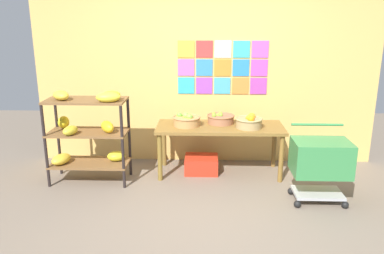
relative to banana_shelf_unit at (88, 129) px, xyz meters
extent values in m
plane|color=#756657|center=(1.44, -1.00, -0.69)|extent=(9.62, 9.62, 0.00)
cube|color=#DCAD5A|center=(1.44, 0.84, 0.61)|extent=(4.74, 0.06, 2.61)
cube|color=yellow|center=(1.18, 0.80, 0.91)|extent=(0.23, 0.01, 0.23)
cube|color=#E43937|center=(1.43, 0.80, 0.91)|extent=(0.23, 0.01, 0.23)
cube|color=silver|center=(1.68, 0.80, 0.91)|extent=(0.23, 0.01, 0.23)
cube|color=teal|center=(1.93, 0.80, 0.91)|extent=(0.23, 0.01, 0.23)
cube|color=#B14DB7|center=(2.18, 0.80, 0.91)|extent=(0.23, 0.01, 0.23)
cube|color=#AE5AAF|center=(1.18, 0.80, 0.66)|extent=(0.23, 0.01, 0.23)
cube|color=teal|center=(1.43, 0.80, 0.66)|extent=(0.23, 0.01, 0.23)
cube|color=orange|center=(1.68, 0.80, 0.66)|extent=(0.23, 0.01, 0.23)
cube|color=#2679C0|center=(1.93, 0.80, 0.66)|extent=(0.23, 0.01, 0.23)
cube|color=#B245B1|center=(2.18, 0.80, 0.66)|extent=(0.23, 0.01, 0.23)
cube|color=#2EA8BF|center=(1.18, 0.80, 0.41)|extent=(0.23, 0.01, 0.23)
cube|color=purple|center=(1.43, 0.80, 0.41)|extent=(0.23, 0.01, 0.23)
cube|color=teal|center=(1.68, 0.80, 0.41)|extent=(0.23, 0.01, 0.23)
cube|color=orange|center=(1.93, 0.80, 0.41)|extent=(0.23, 0.01, 0.23)
cube|color=#A63FA4|center=(2.18, 0.80, 0.41)|extent=(0.23, 0.01, 0.23)
cylinder|color=black|center=(-0.47, -0.19, -0.16)|extent=(0.04, 0.04, 1.06)
cylinder|color=black|center=(0.46, -0.19, -0.16)|extent=(0.04, 0.04, 1.06)
cylinder|color=black|center=(-0.47, 0.23, -0.16)|extent=(0.04, 0.04, 1.06)
cylinder|color=black|center=(0.46, 0.23, -0.16)|extent=(0.04, 0.04, 1.06)
cube|color=brown|center=(-0.01, 0.02, -0.46)|extent=(0.97, 0.45, 0.03)
ellipsoid|color=yellow|center=(-0.35, -0.06, -0.38)|extent=(0.27, 0.33, 0.13)
ellipsoid|color=yellow|center=(0.32, 0.08, -0.38)|extent=(0.26, 0.22, 0.12)
cube|color=brown|center=(-0.01, 0.02, -0.05)|extent=(0.97, 0.45, 0.02)
ellipsoid|color=yellow|center=(0.25, -0.02, 0.03)|extent=(0.25, 0.27, 0.15)
ellipsoid|color=gold|center=(-0.17, -0.13, 0.02)|extent=(0.20, 0.26, 0.11)
ellipsoid|color=yellow|center=(-0.36, 0.17, 0.04)|extent=(0.17, 0.22, 0.15)
cube|color=brown|center=(-0.01, 0.02, 0.35)|extent=(0.97, 0.45, 0.02)
ellipsoid|color=yellow|center=(0.32, -0.06, 0.43)|extent=(0.30, 0.31, 0.12)
ellipsoid|color=gold|center=(-0.29, -0.03, 0.42)|extent=(0.30, 0.31, 0.11)
ellipsoid|color=yellow|center=(0.31, -0.13, 0.42)|extent=(0.31, 0.20, 0.12)
cube|color=brown|center=(1.64, 0.32, -0.06)|extent=(1.65, 0.64, 0.04)
cylinder|color=olive|center=(0.88, 0.06, -0.38)|extent=(0.06, 0.06, 0.62)
cylinder|color=brown|center=(2.40, 0.06, -0.38)|extent=(0.06, 0.06, 0.62)
cylinder|color=brown|center=(0.88, 0.58, -0.38)|extent=(0.06, 0.06, 0.62)
cylinder|color=brown|center=(2.40, 0.58, -0.38)|extent=(0.06, 0.06, 0.62)
cylinder|color=tan|center=(2.00, 0.24, 0.02)|extent=(0.32, 0.32, 0.12)
torus|color=tan|center=(2.00, 0.24, 0.08)|extent=(0.35, 0.35, 0.02)
sphere|color=orange|center=(2.05, 0.33, 0.09)|extent=(0.10, 0.10, 0.10)
sphere|color=orange|center=(2.00, 0.24, 0.09)|extent=(0.09, 0.09, 0.09)
sphere|color=orange|center=(2.03, 0.23, 0.09)|extent=(0.09, 0.09, 0.09)
sphere|color=orange|center=(2.02, 0.16, 0.10)|extent=(0.08, 0.08, 0.08)
cylinder|color=#B6844B|center=(1.20, 0.31, 0.02)|extent=(0.34, 0.34, 0.11)
torus|color=#B47D4A|center=(1.20, 0.31, 0.08)|extent=(0.36, 0.36, 0.02)
sphere|color=#7EB536|center=(1.22, 0.34, 0.08)|extent=(0.07, 0.07, 0.07)
sphere|color=#7FBE46|center=(1.19, 0.31, 0.10)|extent=(0.09, 0.09, 0.09)
sphere|color=#68B138|center=(1.11, 0.38, 0.09)|extent=(0.08, 0.08, 0.08)
sphere|color=#7DAD3E|center=(1.24, 0.28, 0.09)|extent=(0.09, 0.09, 0.09)
cylinder|color=#986244|center=(1.65, 0.45, 0.02)|extent=(0.34, 0.34, 0.10)
torus|color=#9D643F|center=(1.65, 0.45, 0.07)|extent=(0.37, 0.37, 0.02)
sphere|color=#7FBA36|center=(1.62, 0.47, 0.07)|extent=(0.05, 0.05, 0.05)
sphere|color=#78BC36|center=(1.65, 0.44, 0.08)|extent=(0.05, 0.05, 0.05)
sphere|color=#81BB33|center=(1.56, 0.41, 0.08)|extent=(0.05, 0.05, 0.05)
sphere|color=#7EBA31|center=(1.65, 0.51, 0.08)|extent=(0.06, 0.06, 0.06)
sphere|color=#79C32D|center=(1.56, 0.52, 0.07)|extent=(0.05, 0.05, 0.05)
cube|color=red|center=(1.40, 0.34, -0.58)|extent=(0.44, 0.36, 0.22)
sphere|color=black|center=(2.47, -0.64, -0.65)|extent=(0.08, 0.08, 0.08)
sphere|color=black|center=(2.99, -0.64, -0.65)|extent=(0.08, 0.08, 0.08)
sphere|color=black|center=(2.47, -0.30, -0.65)|extent=(0.08, 0.08, 0.08)
sphere|color=black|center=(2.99, -0.30, -0.65)|extent=(0.08, 0.08, 0.08)
cube|color=#A5A8AD|center=(2.73, -0.47, -0.59)|extent=(0.54, 0.35, 0.03)
cube|color=#368244|center=(2.73, -0.47, -0.17)|extent=(0.62, 0.43, 0.38)
cylinder|color=#368244|center=(2.73, -0.22, 0.14)|extent=(0.59, 0.03, 0.03)
camera|label=1|loc=(1.45, -4.55, 1.32)|focal=36.34mm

